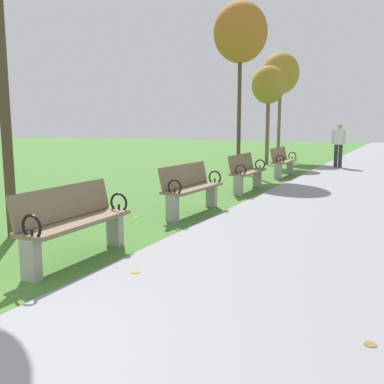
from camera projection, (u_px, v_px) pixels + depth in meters
paved_walkway at (368, 165)px, 17.22m from camera, size 3.16×44.00×0.02m
park_bench_2 at (74, 221)px, 5.15m from camera, size 0.50×1.61×0.90m
park_bench_3 at (191, 187)px, 7.88m from camera, size 0.54×1.62×0.90m
park_bench_4 at (246, 171)px, 10.53m from camera, size 0.51×1.61×0.90m
park_bench_5 at (283, 161)px, 13.52m from camera, size 0.48×1.60×0.90m
tree_3 at (240, 33)px, 14.03m from camera, size 1.76×1.76×5.55m
tree_4 at (269, 86)px, 16.91m from camera, size 1.34×1.34×3.89m
tree_5 at (281, 74)px, 19.16m from camera, size 1.64×1.64×4.77m
pedestrian_walking at (339, 143)px, 16.03m from camera, size 0.53×0.23×1.62m
scattered_leaves at (244, 211)px, 8.10m from camera, size 4.45×15.63×0.02m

